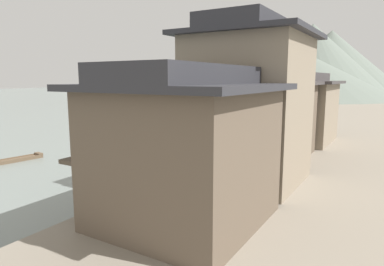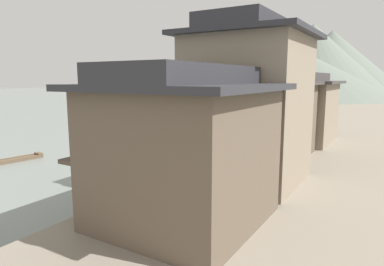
{
  "view_description": "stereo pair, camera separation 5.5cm",
  "coord_description": "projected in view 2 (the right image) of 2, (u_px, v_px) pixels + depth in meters",
  "views": [
    {
      "loc": [
        18.05,
        -4.32,
        6.27
      ],
      "look_at": [
        3.27,
        20.08,
        1.7
      ],
      "focal_mm": 31.81,
      "sensor_mm": 36.0,
      "label": 1
    },
    {
      "loc": [
        18.1,
        -4.29,
        6.27
      ],
      "look_at": [
        3.27,
        20.08,
        1.7
      ],
      "focal_mm": 31.81,
      "sensor_mm": 36.0,
      "label": 2
    }
  ],
  "objects": [
    {
      "name": "mooring_post_dock_mid",
      "position": [
        194.0,
        161.0,
        21.47
      ],
      "size": [
        0.2,
        0.2,
        0.99
      ],
      "primitive_type": "cylinder",
      "color": "#473828",
      "rests_on": "riverbank_right"
    },
    {
      "name": "house_waterfront_narrow",
      "position": [
        302.0,
        108.0,
        30.65
      ],
      "size": [
        6.22,
        7.83,
        6.14
      ],
      "color": "gray",
      "rests_on": "riverbank_right"
    },
    {
      "name": "boat_moored_nearest",
      "position": [
        282.0,
        119.0,
        51.56
      ],
      "size": [
        1.7,
        4.21,
        0.44
      ],
      "color": "brown",
      "rests_on": "ground"
    },
    {
      "name": "boat_moored_far",
      "position": [
        191.0,
        161.0,
        25.53
      ],
      "size": [
        1.11,
        4.62,
        0.52
      ],
      "color": "brown",
      "rests_on": "ground"
    },
    {
      "name": "mooring_post_dock_far",
      "position": [
        240.0,
        143.0,
        27.65
      ],
      "size": [
        0.2,
        0.2,
        0.86
      ],
      "primitive_type": "cylinder",
      "color": "#473828",
      "rests_on": "riverbank_right"
    },
    {
      "name": "house_waterfront_tall",
      "position": [
        276.0,
        115.0,
        24.87
      ],
      "size": [
        5.73,
        6.78,
        6.14
      ],
      "color": "brown",
      "rests_on": "riverbank_right"
    },
    {
      "name": "mooring_post_dock_near",
      "position": [
        111.0,
        195.0,
        15.35
      ],
      "size": [
        0.2,
        0.2,
        0.87
      ],
      "primitive_type": "cylinder",
      "color": "#473828",
      "rests_on": "riverbank_right"
    },
    {
      "name": "boat_midriver_drifting",
      "position": [
        133.0,
        186.0,
        19.43
      ],
      "size": [
        1.59,
        5.76,
        0.55
      ],
      "color": "#232326",
      "rests_on": "ground"
    },
    {
      "name": "hill_far_west",
      "position": [
        301.0,
        76.0,
        100.43
      ],
      "size": [
        55.78,
        55.78,
        14.24
      ],
      "primitive_type": "cone",
      "color": "slate",
      "rests_on": "ground"
    },
    {
      "name": "boat_moored_third",
      "position": [
        18.0,
        159.0,
        26.22
      ],
      "size": [
        1.33,
        3.72,
        0.36
      ],
      "color": "brown",
      "rests_on": "ground"
    },
    {
      "name": "hill_far_east",
      "position": [
        312.0,
        61.0,
        110.81
      ],
      "size": [
        50.48,
        50.48,
        23.74
      ],
      "primitive_type": "cone",
      "color": "slate",
      "rests_on": "ground"
    },
    {
      "name": "riverbank_right",
      "position": [
        368.0,
        145.0,
        30.95
      ],
      "size": [
        18.0,
        110.0,
        0.64
      ],
      "primitive_type": "cube",
      "color": "gray",
      "rests_on": "ground"
    },
    {
      "name": "hill_far_centre",
      "position": [
        331.0,
        64.0,
        119.3
      ],
      "size": [
        51.85,
        51.85,
        22.86
      ],
      "primitive_type": "cone",
      "color": "slate",
      "rests_on": "ground"
    },
    {
      "name": "boat_moored_second",
      "position": [
        226.0,
        123.0,
        46.32
      ],
      "size": [
        5.83,
        1.4,
        0.77
      ],
      "color": "#33281E",
      "rests_on": "ground"
    },
    {
      "name": "house_waterfront_nearest",
      "position": [
        184.0,
        147.0,
        13.3
      ],
      "size": [
        6.91,
        7.1,
        6.14
      ],
      "color": "brown",
      "rests_on": "riverbank_right"
    },
    {
      "name": "house_waterfront_second",
      "position": [
        248.0,
        103.0,
        18.57
      ],
      "size": [
        6.89,
        6.61,
        8.74
      ],
      "color": "gray",
      "rests_on": "riverbank_right"
    }
  ]
}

